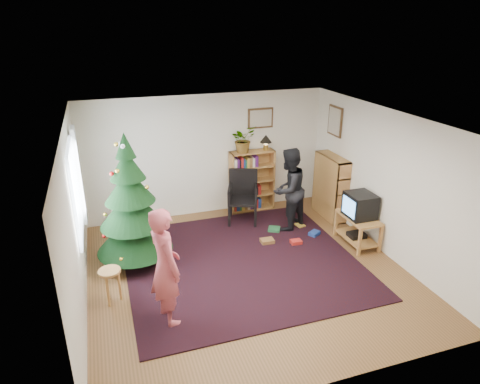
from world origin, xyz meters
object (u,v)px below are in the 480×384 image
object	(u,v)px
person_standing	(165,267)
picture_right	(335,121)
tv_stand	(358,228)
armchair	(241,194)
bookshelf_back	(252,180)
christmas_tree	(132,212)
person_by_chair	(288,190)
crt_tv	(360,205)
bookshelf_right	(331,186)
stool	(110,277)
potted_plant	(243,139)
picture_back	(260,118)
table_lamp	(266,140)

from	to	relation	value
person_standing	picture_right	bearing A→B (deg)	-71.50
tv_stand	armchair	world-z (taller)	armchair
picture_right	bookshelf_back	world-z (taller)	picture_right
picture_right	christmas_tree	xyz separation A→B (m)	(-4.17, -0.88, -1.01)
person_by_chair	crt_tv	bearing A→B (deg)	105.49
bookshelf_right	bookshelf_back	bearing A→B (deg)	59.09
crt_tv	armchair	distance (m)	2.36
person_standing	stool	bearing A→B (deg)	32.61
tv_stand	person_by_chair	bearing A→B (deg)	134.02
potted_plant	stool	bearing A→B (deg)	-139.07
crt_tv	armchair	size ratio (longest dim) A/B	0.48
picture_right	bookshelf_back	distance (m)	2.10
armchair	person_by_chair	size ratio (longest dim) A/B	0.64
crt_tv	person_by_chair	world-z (taller)	person_by_chair
stool	bookshelf_right	bearing A→B (deg)	20.05
picture_right	potted_plant	xyz separation A→B (m)	(-1.75, 0.59, -0.38)
person_by_chair	bookshelf_right	bearing A→B (deg)	165.18
stool	person_standing	world-z (taller)	person_standing
christmas_tree	potted_plant	xyz separation A→B (m)	(2.42, 1.47, 0.63)
crt_tv	person_standing	size ratio (longest dim) A/B	0.30
picture_back	armchair	bearing A→B (deg)	-136.78
stool	table_lamp	bearing A→B (deg)	36.43
crt_tv	stool	size ratio (longest dim) A/B	0.95
bookshelf_back	person_by_chair	world-z (taller)	person_by_chair
bookshelf_right	crt_tv	bearing A→B (deg)	174.37
person_standing	table_lamp	xyz separation A→B (m)	(2.64, 3.14, 0.68)
potted_plant	table_lamp	world-z (taller)	potted_plant
bookshelf_right	armchair	world-z (taller)	bookshelf_right
bookshelf_back	person_by_chair	bearing A→B (deg)	-72.81
potted_plant	picture_back	bearing A→B (deg)	17.65
bookshelf_right	tv_stand	world-z (taller)	bookshelf_right
picture_back	armchair	distance (m)	1.62
picture_back	bookshelf_back	xyz separation A→B (m)	(-0.22, -0.14, -1.29)
armchair	potted_plant	xyz separation A→B (m)	(0.20, 0.45, 1.00)
bookshelf_right	picture_back	bearing A→B (deg)	50.48
bookshelf_right	potted_plant	world-z (taller)	potted_plant
table_lamp	tv_stand	bearing A→B (deg)	-64.58
table_lamp	christmas_tree	bearing A→B (deg)	-153.32
picture_back	bookshelf_right	size ratio (longest dim) A/B	0.42
christmas_tree	tv_stand	distance (m)	4.01
christmas_tree	bookshelf_back	size ratio (longest dim) A/B	1.74
christmas_tree	bookshelf_right	bearing A→B (deg)	8.73
picture_back	bookshelf_right	xyz separation A→B (m)	(1.19, -0.98, -1.29)
bookshelf_back	person_by_chair	distance (m)	1.17
table_lamp	crt_tv	bearing A→B (deg)	-64.64
armchair	person_by_chair	world-z (taller)	person_by_chair
bookshelf_back	stool	size ratio (longest dim) A/B	2.46
crt_tv	potted_plant	distance (m)	2.69
potted_plant	table_lamp	xyz separation A→B (m)	(0.50, -0.00, -0.05)
stool	bookshelf_back	bearing A→B (deg)	39.02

